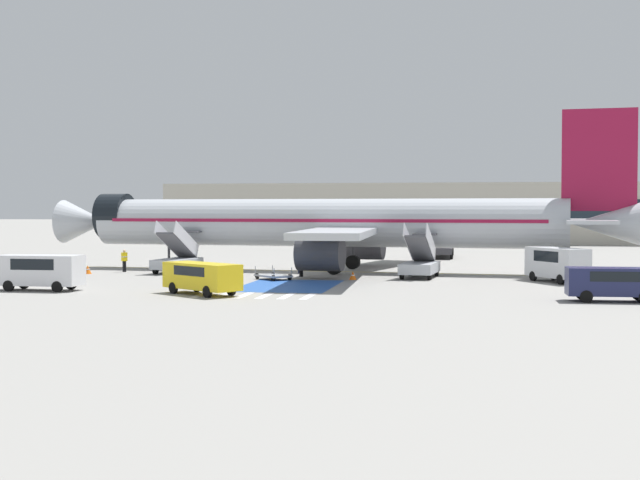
{
  "coord_description": "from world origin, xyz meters",
  "views": [
    {
      "loc": [
        12.9,
        -65.93,
        4.79
      ],
      "look_at": [
        2.34,
        -2.98,
        2.52
      ],
      "focal_mm": 50.0,
      "sensor_mm": 36.0,
      "label": 1
    }
  ],
  "objects_px": {
    "boarding_stairs_forward": "(177,260)",
    "service_van_1": "(40,269)",
    "airliner": "(331,223)",
    "baggage_cart": "(273,276)",
    "service_van_3": "(202,275)",
    "ground_crew_2": "(301,263)",
    "traffic_cone_1": "(353,275)",
    "traffic_cone_0": "(88,270)",
    "ground_crew_0": "(300,261)",
    "service_van_0": "(557,262)",
    "ground_crew_1": "(124,259)",
    "service_van_2": "(613,281)",
    "terminal_building": "(469,213)",
    "boarding_stairs_aft": "(420,264)",
    "fuel_tanker": "(440,240)"
  },
  "relations": [
    {
      "from": "boarding_stairs_forward",
      "to": "service_van_2",
      "type": "relative_size",
      "value": 1.16
    },
    {
      "from": "ground_crew_2",
      "to": "traffic_cone_0",
      "type": "height_order",
      "value": "ground_crew_2"
    },
    {
      "from": "boarding_stairs_forward",
      "to": "service_van_1",
      "type": "relative_size",
      "value": 1.1
    },
    {
      "from": "service_van_2",
      "to": "boarding_stairs_aft",
      "type": "bearing_deg",
      "value": 35.75
    },
    {
      "from": "service_van_1",
      "to": "terminal_building",
      "type": "relative_size",
      "value": 0.06
    },
    {
      "from": "airliner",
      "to": "service_van_0",
      "type": "bearing_deg",
      "value": -108.92
    },
    {
      "from": "ground_crew_2",
      "to": "airliner",
      "type": "bearing_deg",
      "value": 26.32
    },
    {
      "from": "airliner",
      "to": "baggage_cart",
      "type": "distance_m",
      "value": 9.38
    },
    {
      "from": "service_van_2",
      "to": "ground_crew_1",
      "type": "bearing_deg",
      "value": 62.65
    },
    {
      "from": "ground_crew_2",
      "to": "baggage_cart",
      "type": "bearing_deg",
      "value": -167.23
    },
    {
      "from": "service_van_2",
      "to": "fuel_tanker",
      "type": "bearing_deg",
      "value": 12.84
    },
    {
      "from": "service_van_3",
      "to": "traffic_cone_1",
      "type": "height_order",
      "value": "service_van_3"
    },
    {
      "from": "service_van_3",
      "to": "traffic_cone_0",
      "type": "xyz_separation_m",
      "value": [
        -12.91,
        13.76,
        -0.76
      ]
    },
    {
      "from": "fuel_tanker",
      "to": "traffic_cone_0",
      "type": "relative_size",
      "value": 15.9
    },
    {
      "from": "traffic_cone_0",
      "to": "service_van_1",
      "type": "bearing_deg",
      "value": -77.51
    },
    {
      "from": "ground_crew_0",
      "to": "service_van_3",
      "type": "bearing_deg",
      "value": -71.56
    },
    {
      "from": "service_van_1",
      "to": "baggage_cart",
      "type": "height_order",
      "value": "service_van_1"
    },
    {
      "from": "baggage_cart",
      "to": "traffic_cone_1",
      "type": "height_order",
      "value": "baggage_cart"
    },
    {
      "from": "service_van_0",
      "to": "traffic_cone_1",
      "type": "bearing_deg",
      "value": 150.4
    },
    {
      "from": "ground_crew_1",
      "to": "airliner",
      "type": "bearing_deg",
      "value": -47.59
    },
    {
      "from": "ground_crew_1",
      "to": "ground_crew_2",
      "type": "height_order",
      "value": "ground_crew_1"
    },
    {
      "from": "service_van_3",
      "to": "ground_crew_1",
      "type": "height_order",
      "value": "service_van_3"
    },
    {
      "from": "service_van_3",
      "to": "traffic_cone_0",
      "type": "relative_size",
      "value": 8.35
    },
    {
      "from": "boarding_stairs_forward",
      "to": "traffic_cone_1",
      "type": "bearing_deg",
      "value": -11.25
    },
    {
      "from": "baggage_cart",
      "to": "ground_crew_1",
      "type": "height_order",
      "value": "ground_crew_1"
    },
    {
      "from": "service_van_3",
      "to": "baggage_cart",
      "type": "height_order",
      "value": "service_van_3"
    },
    {
      "from": "service_van_2",
      "to": "baggage_cart",
      "type": "distance_m",
      "value": 23.02
    },
    {
      "from": "traffic_cone_1",
      "to": "ground_crew_0",
      "type": "bearing_deg",
      "value": 132.27
    },
    {
      "from": "boarding_stairs_aft",
      "to": "fuel_tanker",
      "type": "xyz_separation_m",
      "value": [
        0.5,
        26.36,
        0.75
      ]
    },
    {
      "from": "boarding_stairs_aft",
      "to": "terminal_building",
      "type": "height_order",
      "value": "terminal_building"
    },
    {
      "from": "traffic_cone_0",
      "to": "service_van_3",
      "type": "bearing_deg",
      "value": -46.83
    },
    {
      "from": "traffic_cone_0",
      "to": "terminal_building",
      "type": "height_order",
      "value": "terminal_building"
    },
    {
      "from": "airliner",
      "to": "ground_crew_0",
      "type": "distance_m",
      "value": 4.16
    },
    {
      "from": "baggage_cart",
      "to": "traffic_cone_0",
      "type": "xyz_separation_m",
      "value": [
        -14.56,
        2.96,
        0.06
      ]
    },
    {
      "from": "airliner",
      "to": "ground_crew_0",
      "type": "relative_size",
      "value": 28.25
    },
    {
      "from": "ground_crew_1",
      "to": "service_van_1",
      "type": "bearing_deg",
      "value": -145.37
    },
    {
      "from": "baggage_cart",
      "to": "ground_crew_2",
      "type": "xyz_separation_m",
      "value": [
        1.38,
        2.76,
        0.71
      ]
    },
    {
      "from": "service_van_3",
      "to": "ground_crew_1",
      "type": "distance_m",
      "value": 19.45
    },
    {
      "from": "service_van_0",
      "to": "service_van_2",
      "type": "relative_size",
      "value": 1.09
    },
    {
      "from": "service_van_1",
      "to": "ground_crew_0",
      "type": "distance_m",
      "value": 20.13
    },
    {
      "from": "baggage_cart",
      "to": "traffic_cone_0",
      "type": "bearing_deg",
      "value": -56.08
    },
    {
      "from": "service_van_3",
      "to": "baggage_cart",
      "type": "relative_size",
      "value": 1.78
    },
    {
      "from": "ground_crew_0",
      "to": "service_van_2",
      "type": "bearing_deg",
      "value": -14.24
    },
    {
      "from": "service_van_1",
      "to": "ground_crew_2",
      "type": "relative_size",
      "value": 2.91
    },
    {
      "from": "service_van_0",
      "to": "service_van_1",
      "type": "relative_size",
      "value": 1.04
    },
    {
      "from": "airliner",
      "to": "boarding_stairs_aft",
      "type": "bearing_deg",
      "value": -120.35
    },
    {
      "from": "service_van_2",
      "to": "baggage_cart",
      "type": "xyz_separation_m",
      "value": [
        -20.25,
        10.92,
        -0.81
      ]
    },
    {
      "from": "service_van_3",
      "to": "service_van_1",
      "type": "bearing_deg",
      "value": 122.04
    },
    {
      "from": "ground_crew_1",
      "to": "service_van_0",
      "type": "bearing_deg",
      "value": -66.79
    },
    {
      "from": "boarding_stairs_forward",
      "to": "ground_crew_2",
      "type": "distance_m",
      "value": 10.09
    }
  ]
}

